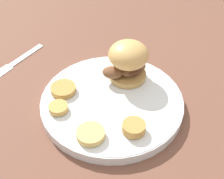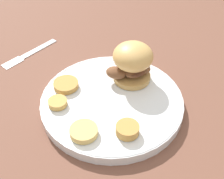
{
  "view_description": "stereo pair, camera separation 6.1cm",
  "coord_description": "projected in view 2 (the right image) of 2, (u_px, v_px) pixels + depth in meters",
  "views": [
    {
      "loc": [
        -0.2,
        0.4,
        0.46
      ],
      "look_at": [
        0.0,
        0.0,
        0.05
      ],
      "focal_mm": 50.0,
      "sensor_mm": 36.0,
      "label": 1
    },
    {
      "loc": [
        -0.26,
        0.37,
        0.46
      ],
      "look_at": [
        0.0,
        0.0,
        0.05
      ],
      "focal_mm": 50.0,
      "sensor_mm": 36.0,
      "label": 2
    }
  ],
  "objects": [
    {
      "name": "potato_round_0",
      "position": [
        66.0,
        85.0,
        0.65
      ],
      "size": [
        0.05,
        0.05,
        0.01
      ],
      "primitive_type": "cylinder",
      "color": "#BC8942",
      "rests_on": "dinner_plate"
    },
    {
      "name": "potato_round_2",
      "position": [
        84.0,
        131.0,
        0.56
      ],
      "size": [
        0.05,
        0.05,
        0.01
      ],
      "primitive_type": "cylinder",
      "color": "#DBB766",
      "rests_on": "dinner_plate"
    },
    {
      "name": "potato_round_1",
      "position": [
        58.0,
        103.0,
        0.61
      ],
      "size": [
        0.04,
        0.04,
        0.01
      ],
      "primitive_type": "cylinder",
      "color": "tan",
      "rests_on": "dinner_plate"
    },
    {
      "name": "ground_plane",
      "position": [
        112.0,
        106.0,
        0.65
      ],
      "size": [
        4.0,
        4.0,
        0.0
      ],
      "primitive_type": "plane",
      "color": "brown"
    },
    {
      "name": "potato_round_3",
      "position": [
        127.0,
        129.0,
        0.56
      ],
      "size": [
        0.04,
        0.04,
        0.02
      ],
      "primitive_type": "cylinder",
      "color": "#BC8942",
      "rests_on": "dinner_plate"
    },
    {
      "name": "fork",
      "position": [
        30.0,
        53.0,
        0.78
      ],
      "size": [
        0.04,
        0.16,
        0.0
      ],
      "color": "silver",
      "rests_on": "ground_plane"
    },
    {
      "name": "dinner_plate",
      "position": [
        112.0,
        102.0,
        0.64
      ],
      "size": [
        0.29,
        0.29,
        0.02
      ],
      "color": "white",
      "rests_on": "ground_plane"
    },
    {
      "name": "sandwich",
      "position": [
        134.0,
        63.0,
        0.65
      ],
      "size": [
        0.09,
        0.09,
        0.09
      ],
      "color": "tan",
      "rests_on": "dinner_plate"
    }
  ]
}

